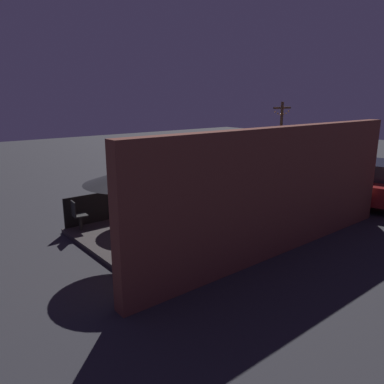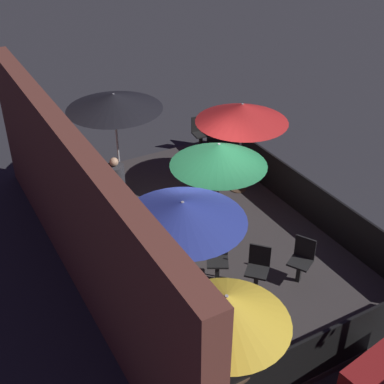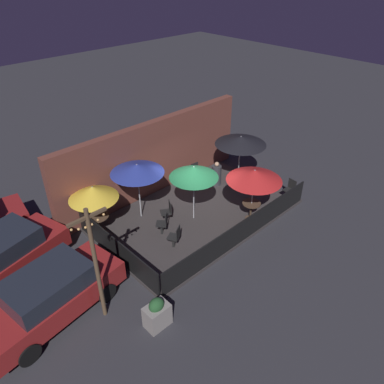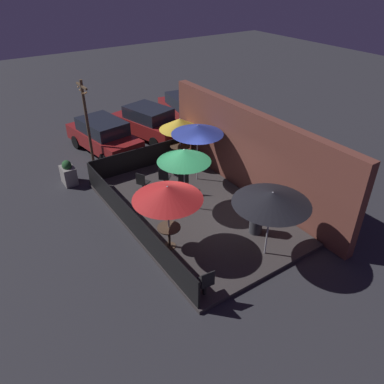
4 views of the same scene
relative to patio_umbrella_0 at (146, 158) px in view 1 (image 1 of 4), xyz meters
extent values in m
plane|color=#2D2D33|center=(-1.29, 1.73, -2.13)|extent=(60.00, 60.00, 0.00)
cube|color=#383333|center=(-1.29, 1.73, -2.07)|extent=(7.96, 4.88, 0.12)
cube|color=brown|center=(-1.29, 4.40, -0.46)|extent=(9.56, 0.36, 3.34)
cube|color=black|center=(-1.29, -0.67, -1.54)|extent=(7.76, 0.05, 0.95)
cube|color=black|center=(-5.22, 1.73, -1.54)|extent=(0.05, 4.68, 0.95)
cylinder|color=#B2B2B7|center=(0.00, 0.00, -0.90)|extent=(0.05, 0.05, 2.23)
cone|color=red|center=(0.00, 0.00, 0.00)|extent=(2.12, 2.12, 0.43)
cylinder|color=#B2B2B7|center=(-4.83, 3.47, -1.00)|extent=(0.05, 0.05, 2.02)
cone|color=gold|center=(-4.83, 3.47, -0.23)|extent=(1.81, 1.81, 0.48)
cylinder|color=#B2B2B7|center=(1.94, 2.29, -0.89)|extent=(0.05, 0.05, 2.24)
cone|color=black|center=(1.94, 2.29, 0.04)|extent=(2.29, 2.29, 0.38)
cylinder|color=#B2B2B7|center=(-1.60, 1.61, -0.84)|extent=(0.05, 0.05, 2.35)
cone|color=#1E6B3D|center=(-1.60, 1.61, 0.11)|extent=(1.88, 1.88, 0.45)
cylinder|color=#B2B2B7|center=(-3.06, 3.17, -0.82)|extent=(0.05, 0.05, 2.38)
cone|color=#283893|center=(-3.06, 3.17, 0.19)|extent=(2.05, 2.05, 0.36)
cylinder|color=#4C3828|center=(0.00, 0.00, -2.00)|extent=(0.40, 0.40, 0.02)
cylinder|color=#4C3828|center=(0.00, 0.00, -1.65)|extent=(0.08, 0.08, 0.72)
cylinder|color=#4C3828|center=(0.00, 0.00, -1.27)|extent=(0.73, 0.73, 0.04)
cylinder|color=#4C3828|center=(-4.83, 3.47, -2.00)|extent=(0.50, 0.50, 0.02)
cylinder|color=#4C3828|center=(-4.83, 3.47, -1.65)|extent=(0.08, 0.08, 0.73)
cylinder|color=#4C3828|center=(-4.83, 3.47, -1.27)|extent=(0.90, 0.90, 0.04)
cube|color=black|center=(-3.35, 0.84, -1.80)|extent=(0.11, 0.11, 0.43)
cube|color=black|center=(-3.35, 0.84, -1.56)|extent=(0.54, 0.54, 0.04)
cube|color=black|center=(-3.26, 0.69, -1.32)|extent=(0.36, 0.22, 0.44)
cube|color=black|center=(0.44, 3.52, -1.80)|extent=(0.09, 0.09, 0.44)
cube|color=black|center=(0.44, 3.52, -1.56)|extent=(0.45, 0.45, 0.04)
cube|color=black|center=(0.46, 3.70, -1.32)|extent=(0.40, 0.08, 0.44)
cube|color=black|center=(-3.19, 1.71, -1.79)|extent=(0.11, 0.11, 0.45)
cube|color=black|center=(-3.19, 1.71, -1.54)|extent=(0.57, 0.57, 0.04)
cube|color=black|center=(-3.06, 1.58, -1.30)|extent=(0.31, 0.30, 0.44)
cube|color=black|center=(-2.57, 2.18, -1.80)|extent=(0.11, 0.11, 0.43)
cube|color=black|center=(-2.57, 2.18, -1.56)|extent=(0.55, 0.55, 0.04)
cube|color=black|center=(-2.42, 2.09, -1.32)|extent=(0.22, 0.36, 0.44)
cube|color=black|center=(2.25, -0.25, -1.79)|extent=(0.09, 0.09, 0.45)
cube|color=black|center=(2.25, -0.25, -1.55)|extent=(0.44, 0.44, 0.04)
cube|color=black|center=(2.43, -0.27, -1.31)|extent=(0.07, 0.40, 0.44)
cylinder|color=#333338|center=(0.97, 2.77, -1.55)|extent=(0.51, 0.51, 0.94)
sphere|color=tan|center=(0.97, 2.77, -0.98)|extent=(0.20, 0.20, 0.20)
cube|color=gray|center=(-5.87, -1.30, -1.76)|extent=(0.72, 0.51, 0.75)
ellipsoid|color=#235128|center=(-5.87, -1.30, -1.30)|extent=(0.47, 0.38, 0.42)
cylinder|color=brown|center=(-6.77, 0.09, -0.20)|extent=(0.12, 0.12, 3.86)
cube|color=brown|center=(-6.77, 0.09, 1.48)|extent=(1.10, 0.08, 0.08)
sphere|color=#F4B260|center=(-7.23, 0.09, 1.33)|extent=(0.07, 0.07, 0.07)
sphere|color=#F4B260|center=(-7.04, 0.09, 1.25)|extent=(0.07, 0.07, 0.07)
sphere|color=#F4B260|center=(-6.86, 0.09, 1.20)|extent=(0.07, 0.07, 0.07)
sphere|color=#F4B260|center=(-6.68, 0.09, 1.20)|extent=(0.07, 0.07, 0.07)
sphere|color=#F4B260|center=(-6.49, 0.09, 1.25)|extent=(0.07, 0.07, 0.07)
sphere|color=#F4B260|center=(-6.31, 0.09, 1.33)|extent=(0.07, 0.07, 0.07)
cube|color=maroon|center=(-7.85, 1.10, -1.46)|extent=(4.48, 2.31, 0.70)
cube|color=#1E232D|center=(-7.85, 1.10, -0.81)|extent=(2.55, 1.89, 0.60)
cylinder|color=black|center=(-6.66, 2.09, -1.81)|extent=(0.66, 0.27, 0.64)
cylinder|color=black|center=(-6.42, 0.49, -1.81)|extent=(0.66, 0.27, 0.64)
cylinder|color=black|center=(-9.28, 1.70, -1.81)|extent=(0.66, 0.27, 0.64)
cylinder|color=black|center=(-9.04, 0.10, -1.81)|extent=(0.66, 0.27, 0.64)
cube|color=maroon|center=(-8.19, 3.70, -1.46)|extent=(4.38, 2.66, 0.70)
cube|color=#1E232D|center=(-8.19, 3.70, -0.81)|extent=(2.56, 2.07, 0.60)
cylinder|color=black|center=(-6.77, 3.23, -1.81)|extent=(0.66, 0.33, 0.64)
cylinder|color=black|center=(-9.22, 2.60, -1.81)|extent=(0.66, 0.33, 0.64)
camera|label=1|loc=(6.44, 10.22, 1.90)|focal=35.00mm
camera|label=2|loc=(-9.13, 6.40, 4.87)|focal=50.00mm
camera|label=3|loc=(-10.06, -7.11, 7.02)|focal=35.00mm
camera|label=4|loc=(8.06, -4.55, 5.78)|focal=35.00mm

